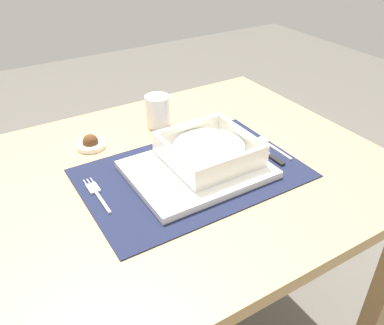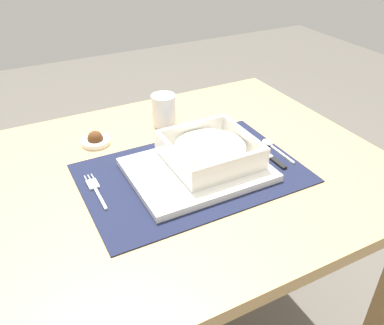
{
  "view_description": "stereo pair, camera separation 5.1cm",
  "coord_description": "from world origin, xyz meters",
  "views": [
    {
      "loc": [
        -0.39,
        -0.67,
        1.22
      ],
      "look_at": [
        0.01,
        -0.04,
        0.74
      ],
      "focal_mm": 37.87,
      "sensor_mm": 36.0,
      "label": 1
    },
    {
      "loc": [
        -0.34,
        -0.7,
        1.22
      ],
      "look_at": [
        0.01,
        -0.04,
        0.74
      ],
      "focal_mm": 37.87,
      "sensor_mm": 36.0,
      "label": 2
    }
  ],
  "objects": [
    {
      "name": "placemat",
      "position": [
        0.01,
        -0.04,
        0.71
      ],
      "size": [
        0.48,
        0.32,
        0.0
      ],
      "primitive_type": "cube",
      "color": "#191E38",
      "rests_on": "dining_table"
    },
    {
      "name": "spoon",
      "position": [
        0.23,
        -0.02,
        0.71
      ],
      "size": [
        0.02,
        0.12,
        0.01
      ],
      "rotation": [
        0.0,
        0.0,
        0.0
      ],
      "color": "silver",
      "rests_on": "placemat"
    },
    {
      "name": "dining_table",
      "position": [
        0.0,
        0.0,
        0.61
      ],
      "size": [
        0.94,
        0.76,
        0.71
      ],
      "color": "tan",
      "rests_on": "ground"
    },
    {
      "name": "butter_knife",
      "position": [
        0.2,
        -0.06,
        0.71
      ],
      "size": [
        0.01,
        0.13,
        0.01
      ],
      "rotation": [
        0.0,
        0.0,
        -0.02
      ],
      "color": "black",
      "rests_on": "placemat"
    },
    {
      "name": "porridge_bowl",
      "position": [
        0.05,
        -0.03,
        0.74
      ],
      "size": [
        0.19,
        0.19,
        0.05
      ],
      "color": "white",
      "rests_on": "serving_plate"
    },
    {
      "name": "fork",
      "position": [
        -0.21,
        0.0,
        0.71
      ],
      "size": [
        0.02,
        0.13,
        0.0
      ],
      "rotation": [
        0.0,
        0.0,
        -0.02
      ],
      "color": "silver",
      "rests_on": "placemat"
    },
    {
      "name": "drinking_glass",
      "position": [
        0.05,
        0.21,
        0.75
      ],
      "size": [
        0.07,
        0.07,
        0.09
      ],
      "color": "white",
      "rests_on": "dining_table"
    },
    {
      "name": "condiment_saucer",
      "position": [
        -0.15,
        0.2,
        0.72
      ],
      "size": [
        0.07,
        0.07,
        0.04
      ],
      "color": "white",
      "rests_on": "dining_table"
    },
    {
      "name": "serving_plate",
      "position": [
        0.02,
        -0.04,
        0.72
      ],
      "size": [
        0.3,
        0.23,
        0.02
      ],
      "primitive_type": "cube",
      "color": "white",
      "rests_on": "placemat"
    }
  ]
}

